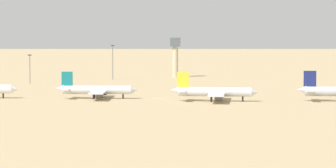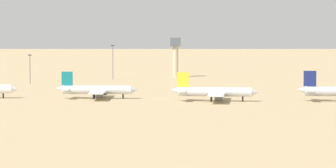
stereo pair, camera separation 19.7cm
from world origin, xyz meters
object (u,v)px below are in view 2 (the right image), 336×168
at_px(parked_jet_teal_3, 96,90).
at_px(light_pole_mid, 113,60).
at_px(parked_jet_yellow_4, 214,92).
at_px(light_pole_west, 30,67).
at_px(control_tower, 175,53).

bearing_deg(parked_jet_teal_3, light_pole_mid, 91.90).
xyz_separation_m(parked_jet_yellow_4, light_pole_mid, (-61.41, 119.46, 6.82)).
xyz_separation_m(parked_jet_yellow_4, light_pole_west, (-96.94, 85.44, 4.80)).
distance_m(parked_jet_yellow_4, light_pole_west, 129.31).
xyz_separation_m(parked_jet_teal_3, parked_jet_yellow_4, (47.32, -6.07, 0.12)).
bearing_deg(parked_jet_teal_3, light_pole_west, 116.83).
bearing_deg(parked_jet_yellow_4, parked_jet_teal_3, 171.48).
bearing_deg(parked_jet_yellow_4, control_tower, 100.81).
relative_size(parked_jet_teal_3, parked_jet_yellow_4, 0.97).
bearing_deg(control_tower, light_pole_west, -138.38).
bearing_deg(control_tower, light_pole_mid, -141.04).
bearing_deg(parked_jet_teal_3, parked_jet_yellow_4, -12.50).
relative_size(parked_jet_yellow_4, control_tower, 1.53).
height_order(parked_jet_teal_3, light_pole_mid, light_pole_mid).
bearing_deg(parked_jet_yellow_4, light_pole_mid, 116.00).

